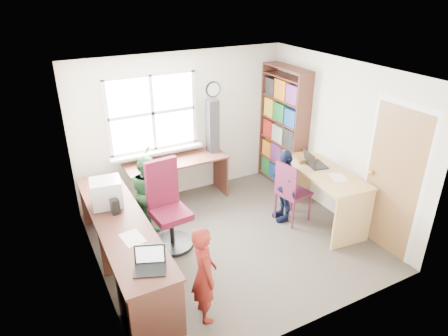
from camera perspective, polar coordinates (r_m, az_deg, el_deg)
name	(u,v)px	position (r m, az deg, el deg)	size (l,w,h in m)	color
room	(230,161)	(5.25, 0.88, 1.03)	(3.64, 3.44, 2.44)	#423C34
l_desk	(147,252)	(4.91, -10.89, -11.76)	(2.38, 2.95, 0.75)	#582E23
right_desk	(324,185)	(6.13, 14.09, -2.36)	(0.80, 1.51, 0.84)	tan
bookshelf	(283,131)	(7.01, 8.45, 5.27)	(0.30, 1.02, 2.10)	#582E23
swivel_chair	(168,210)	(5.52, -8.01, -6.00)	(0.62, 0.62, 1.24)	black
wooden_chair	(290,190)	(6.04, 9.47, -3.15)	(0.50, 0.50, 0.99)	#5F1F3A
crt_monitor	(107,193)	(5.27, -16.44, -3.45)	(0.42, 0.38, 0.37)	silver
laptop_left	(150,263)	(4.19, -10.54, -13.23)	(0.39, 0.36, 0.22)	black
laptop_right	(314,162)	(6.14, 12.67, 0.78)	(0.35, 0.39, 0.24)	black
speaker_a	(115,206)	(5.12, -15.30, -5.32)	(0.11, 0.11, 0.20)	black
speaker_b	(107,186)	(5.65, -16.41, -2.45)	(0.11, 0.11, 0.18)	black
cd_tower	(213,126)	(6.59, -1.62, 6.00)	(0.18, 0.16, 0.89)	black
game_box	(304,158)	(6.33, 11.31, 1.48)	(0.36, 0.36, 0.06)	red
paper_a	(133,238)	(4.67, -12.94, -9.73)	(0.26, 0.34, 0.00)	white
paper_b	(338,178)	(5.88, 16.02, -1.31)	(0.28, 0.32, 0.00)	white
potted_plant	(146,155)	(6.32, -11.11, 1.84)	(0.17, 0.14, 0.31)	#30783B
person_red	(204,274)	(4.35, -2.85, -14.90)	(0.42, 0.27, 1.15)	maroon
person_green	(148,192)	(5.96, -10.82, -3.36)	(0.55, 0.43, 1.12)	#2A6A33
person_navy	(284,185)	(6.07, 8.59, -2.48)	(0.67, 0.28, 1.15)	#121938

